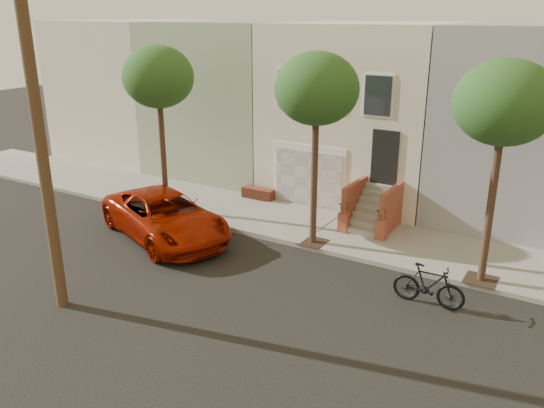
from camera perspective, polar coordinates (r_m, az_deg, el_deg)
The scene contains 9 objects.
ground at distance 16.48m, azimuth -5.23°, elevation -8.21°, with size 90.00×90.00×0.00m, color black.
sidewalk at distance 20.61m, azimuth 3.55°, elevation -2.19°, with size 40.00×3.70×0.15m, color gray.
house_row at distance 24.86m, azimuth 10.08°, elevation 9.77°, with size 33.10×11.70×7.00m.
tree_left at distance 21.31m, azimuth -11.61°, elevation 12.55°, with size 2.70×2.57×6.30m.
tree_mid at distance 17.62m, azimuth 4.60°, elevation 11.58°, with size 2.70×2.57×6.30m.
tree_right at distance 15.96m, azimuth 22.77°, elevation 9.42°, with size 2.70×2.57×6.30m.
utility_pole at distance 8.88m, azimuth 24.76°, elevation 1.99°, with size 23.60×1.22×10.00m.
pickup_truck at distance 19.72m, azimuth -10.93°, elevation -1.25°, with size 2.66×5.77×1.60m, color #8D1300.
motorcycle at distance 15.66m, azimuth 15.79°, elevation -8.05°, with size 0.55×1.95×1.17m, color black.
Camera 1 is at (8.80, -11.73, 7.53)m, focal length 36.66 mm.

